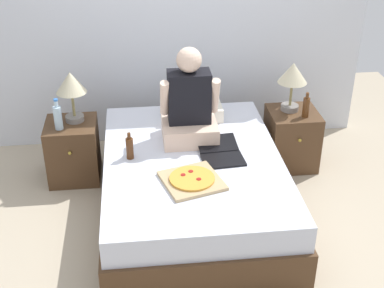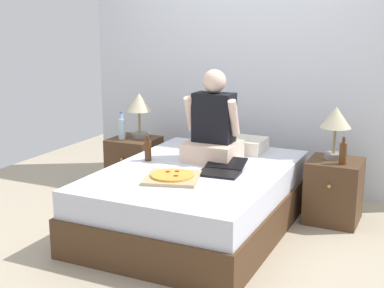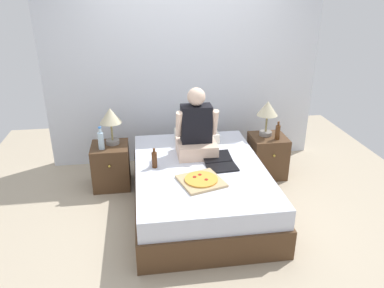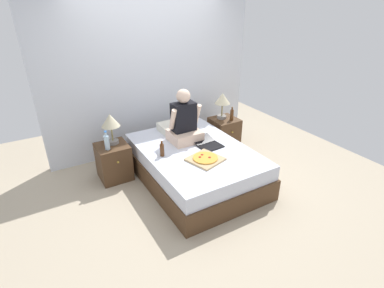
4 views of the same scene
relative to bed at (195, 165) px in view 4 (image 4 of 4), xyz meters
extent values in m
plane|color=tan|center=(0.00, 0.00, -0.25)|extent=(5.63, 5.63, 0.00)
cube|color=silver|center=(0.00, 1.36, 1.00)|extent=(3.63, 0.12, 2.50)
cube|color=#4C331E|center=(0.00, 0.00, -0.10)|extent=(1.42, 2.00, 0.30)
cube|color=silver|center=(0.00, 0.00, 0.16)|extent=(1.38, 1.94, 0.21)
cube|color=#4C331E|center=(-0.99, 0.65, 0.02)|extent=(0.44, 0.44, 0.54)
sphere|color=gold|center=(-0.99, 0.41, 0.12)|extent=(0.03, 0.03, 0.03)
cylinder|color=gray|center=(-0.95, 0.70, 0.31)|extent=(0.16, 0.16, 0.05)
cylinder|color=olive|center=(-0.95, 0.70, 0.45)|extent=(0.02, 0.02, 0.22)
cone|color=beige|center=(-0.95, 0.70, 0.65)|extent=(0.26, 0.26, 0.18)
cylinder|color=silver|center=(-1.07, 0.56, 0.39)|extent=(0.07, 0.07, 0.20)
cylinder|color=silver|center=(-1.07, 0.56, 0.52)|extent=(0.03, 0.03, 0.06)
cylinder|color=blue|center=(-1.07, 0.56, 0.55)|extent=(0.04, 0.03, 0.02)
cube|color=#4C331E|center=(0.99, 0.65, 0.02)|extent=(0.44, 0.44, 0.54)
sphere|color=gold|center=(0.99, 0.41, 0.12)|extent=(0.03, 0.03, 0.03)
cylinder|color=gray|center=(0.96, 0.70, 0.31)|extent=(0.16, 0.16, 0.05)
cylinder|color=olive|center=(0.96, 0.70, 0.45)|extent=(0.02, 0.02, 0.22)
cone|color=beige|center=(0.96, 0.70, 0.65)|extent=(0.26, 0.26, 0.18)
cylinder|color=#512D14|center=(1.06, 0.55, 0.38)|extent=(0.06, 0.06, 0.18)
cylinder|color=#512D14|center=(1.06, 0.55, 0.49)|extent=(0.03, 0.03, 0.05)
cube|color=silver|center=(0.07, 0.72, 0.32)|extent=(0.52, 0.34, 0.12)
cube|color=beige|center=(0.01, 0.30, 0.34)|extent=(0.44, 0.40, 0.16)
cube|color=black|center=(0.01, 0.33, 0.63)|extent=(0.34, 0.20, 0.42)
sphere|color=beige|center=(0.01, 0.33, 0.94)|extent=(0.20, 0.20, 0.20)
cylinder|color=beige|center=(-0.19, 0.28, 0.65)|extent=(0.07, 0.18, 0.32)
cylinder|color=beige|center=(0.21, 0.28, 0.65)|extent=(0.07, 0.18, 0.32)
cube|color=black|center=(0.23, -0.08, 0.27)|extent=(0.34, 0.24, 0.02)
cube|color=black|center=(0.21, 0.12, 0.30)|extent=(0.33, 0.22, 0.06)
cube|color=tan|center=(-0.05, -0.35, 0.27)|extent=(0.50, 0.50, 0.02)
cylinder|color=gold|center=(-0.05, -0.35, 0.29)|extent=(0.33, 0.33, 0.02)
cylinder|color=maroon|center=(-0.11, -0.31, 0.30)|extent=(0.04, 0.04, 0.00)
cylinder|color=maroon|center=(0.00, -0.38, 0.30)|extent=(0.04, 0.04, 0.00)
cylinder|color=maroon|center=(-0.05, -0.27, 0.30)|extent=(0.04, 0.04, 0.00)
cylinder|color=#4C2811|center=(-0.48, 0.04, 0.35)|extent=(0.06, 0.06, 0.17)
cylinder|color=#4C2811|center=(-0.48, 0.04, 0.46)|extent=(0.03, 0.03, 0.05)
camera|label=1|loc=(-0.41, -3.56, 2.38)|focal=50.00mm
camera|label=2|loc=(1.75, -3.81, 1.47)|focal=50.00mm
camera|label=3|loc=(-0.60, -3.55, 2.08)|focal=35.00mm
camera|label=4|loc=(-1.93, -3.21, 2.22)|focal=28.00mm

